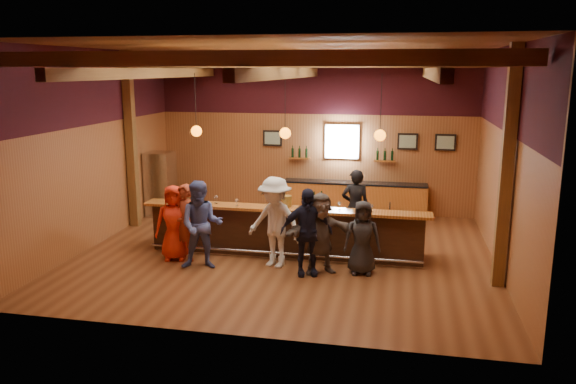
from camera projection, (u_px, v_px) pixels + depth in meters
name	position (u px, v px, depth m)	size (l,w,h in m)	color
room	(286.00, 109.00, 11.90)	(9.04, 9.00, 4.52)	brown
bar_counter	(287.00, 229.00, 12.56)	(6.30, 1.07, 1.11)	black
back_bar_cabinet	(354.00, 199.00, 15.76)	(4.00, 0.52, 0.95)	#98511B
window	(342.00, 142.00, 15.72)	(0.95, 0.09, 0.95)	silver
framed_pictures	(373.00, 141.00, 15.53)	(5.35, 0.05, 0.45)	black
wine_shelves	(341.00, 157.00, 15.74)	(3.00, 0.18, 0.30)	#98511B
pendant_lights	(285.00, 133.00, 11.96)	(4.24, 0.24, 1.37)	black
stainless_fridge	(161.00, 184.00, 15.64)	(0.70, 0.70, 1.80)	silver
customer_orange	(174.00, 223.00, 12.03)	(0.80, 0.52, 1.63)	red
customer_redvest	(185.00, 223.00, 11.95)	(0.61, 0.40, 1.67)	maroon
customer_denim	(202.00, 225.00, 11.45)	(0.89, 0.70, 1.84)	#4B5997
customer_white	(275.00, 222.00, 11.55)	(1.23, 0.70, 1.90)	white
customer_navy	(306.00, 232.00, 11.10)	(1.04, 0.43, 1.77)	black
customer_brown	(320.00, 233.00, 11.21)	(1.53, 0.49, 1.65)	#5C5049
customer_dark	(362.00, 238.00, 11.18)	(0.73, 0.48, 1.50)	#242426
bartender	(355.00, 207.00, 13.09)	(0.65, 0.43, 1.78)	black
ice_bucket	(287.00, 201.00, 12.18)	(0.22, 0.22, 0.24)	brown
bottle_a	(321.00, 202.00, 11.98)	(0.08, 0.08, 0.39)	black
bottle_b	(314.00, 201.00, 12.12)	(0.08, 0.08, 0.35)	black
glass_a	(180.00, 197.00, 12.56)	(0.08, 0.08, 0.19)	silver
glass_b	(194.00, 198.00, 12.48)	(0.08, 0.08, 0.18)	silver
glass_c	(216.00, 198.00, 12.46)	(0.08, 0.08, 0.19)	silver
glass_d	(237.00, 201.00, 12.24)	(0.07, 0.07, 0.16)	silver
glass_e	(271.00, 202.00, 12.16)	(0.07, 0.07, 0.16)	silver
glass_f	(310.00, 203.00, 12.00)	(0.08, 0.08, 0.17)	silver
glass_g	(339.00, 204.00, 11.91)	(0.08, 0.08, 0.18)	silver
glass_h	(372.00, 206.00, 11.76)	(0.07, 0.07, 0.16)	silver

